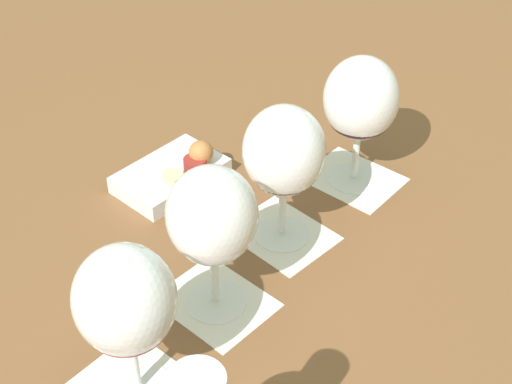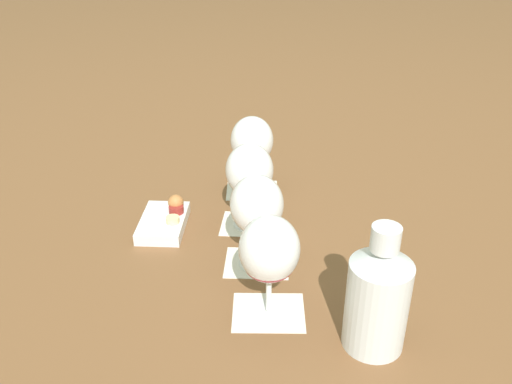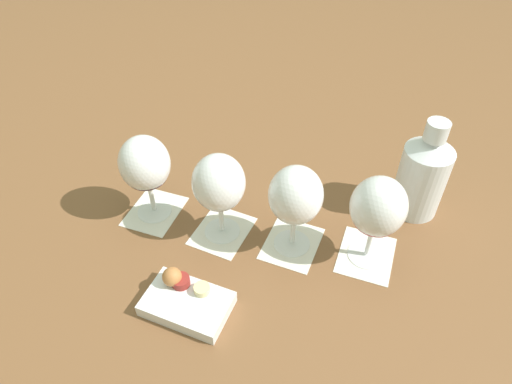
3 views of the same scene
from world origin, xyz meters
name	(u,v)px [view 3 (image 3 of 3)]	position (x,y,z in m)	size (l,w,h in m)	color
ground_plane	(256,235)	(0.00, 0.00, 0.00)	(8.00, 8.00, 0.00)	brown
tasting_card_0	(366,255)	(-0.18, -0.11, 0.00)	(0.14, 0.15, 0.00)	silver
tasting_card_1	(292,243)	(-0.06, -0.03, 0.00)	(0.13, 0.15, 0.00)	silver
tasting_card_2	(222,231)	(0.05, 0.04, 0.00)	(0.13, 0.14, 0.00)	silver
tasting_card_3	(155,211)	(0.19, 0.10, 0.00)	(0.14, 0.15, 0.00)	silver
wine_glass_0	(378,210)	(-0.18, -0.11, 0.12)	(0.10, 0.10, 0.18)	white
wine_glass_1	(295,198)	(-0.06, -0.03, 0.12)	(0.10, 0.10, 0.18)	white
wine_glass_2	(219,186)	(0.05, 0.04, 0.12)	(0.10, 0.10, 0.18)	white
wine_glass_3	(145,167)	(0.19, 0.10, 0.12)	(0.10, 0.10, 0.18)	white
ceramic_vase	(423,174)	(-0.18, -0.28, 0.09)	(0.09, 0.09, 0.21)	silver
snack_dish	(186,300)	(-0.03, 0.19, 0.02)	(0.16, 0.14, 0.06)	silver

